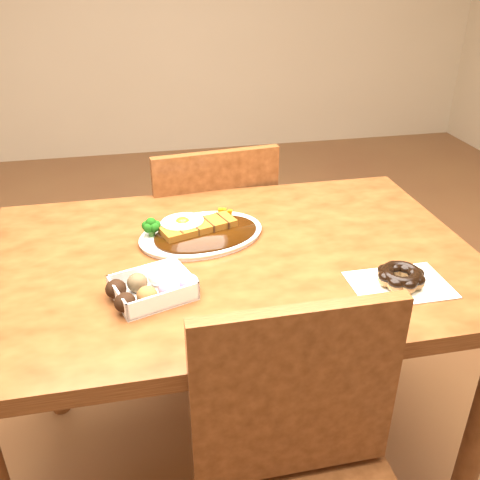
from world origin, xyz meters
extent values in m
plane|color=brown|center=(0.00, 0.00, 0.00)|extent=(6.00, 6.00, 0.00)
cube|color=#47220E|center=(0.00, 0.00, 0.73)|extent=(1.20, 0.80, 0.04)
cylinder|color=#47220E|center=(0.54, -0.34, 0.35)|extent=(0.06, 0.06, 0.71)
cylinder|color=#47220E|center=(-0.54, 0.34, 0.35)|extent=(0.06, 0.06, 0.71)
cylinder|color=#47220E|center=(0.54, 0.34, 0.35)|extent=(0.06, 0.06, 0.71)
cube|color=#47220E|center=(0.01, 0.60, 0.43)|extent=(0.46, 0.46, 0.04)
cylinder|color=#47220E|center=(0.16, 0.79, 0.21)|extent=(0.04, 0.04, 0.41)
cylinder|color=#47220E|center=(-0.17, 0.75, 0.21)|extent=(0.04, 0.04, 0.41)
cylinder|color=#47220E|center=(0.20, 0.45, 0.21)|extent=(0.04, 0.04, 0.41)
cylinder|color=#47220E|center=(-0.14, 0.41, 0.21)|extent=(0.04, 0.04, 0.41)
cube|color=#47220E|center=(0.03, 0.41, 0.67)|extent=(0.40, 0.07, 0.40)
cube|color=#47220E|center=(0.05, -0.41, 0.67)|extent=(0.40, 0.03, 0.40)
ellipsoid|color=white|center=(-0.06, 0.10, 0.76)|extent=(0.37, 0.30, 0.01)
ellipsoid|color=black|center=(-0.05, 0.09, 0.77)|extent=(0.31, 0.25, 0.01)
cube|color=#6B380C|center=(-0.06, 0.10, 0.78)|extent=(0.21, 0.13, 0.02)
ellipsoid|color=white|center=(-0.10, 0.12, 0.79)|extent=(0.13, 0.12, 0.01)
ellipsoid|color=#FFB214|center=(-0.10, 0.12, 0.79)|extent=(0.04, 0.04, 0.02)
cube|color=white|center=(-0.20, -0.14, 0.77)|extent=(0.19, 0.17, 0.04)
ellipsoid|color=black|center=(-0.26, -0.19, 0.78)|extent=(0.04, 0.04, 0.04)
ellipsoid|color=brown|center=(-0.21, -0.18, 0.78)|extent=(0.04, 0.04, 0.04)
ellipsoid|color=pink|center=(-0.16, -0.16, 0.78)|extent=(0.04, 0.04, 0.04)
ellipsoid|color=pink|center=(-0.12, -0.15, 0.78)|extent=(0.04, 0.04, 0.04)
ellipsoid|color=black|center=(-0.27, -0.14, 0.78)|extent=(0.04, 0.04, 0.04)
ellipsoid|color=black|center=(-0.23, -0.12, 0.78)|extent=(0.04, 0.04, 0.04)
ellipsoid|color=beige|center=(-0.18, -0.11, 0.78)|extent=(0.04, 0.04, 0.04)
cube|color=silver|center=(0.34, -0.21, 0.75)|extent=(0.22, 0.15, 0.00)
torus|color=olive|center=(0.34, -0.21, 0.77)|extent=(0.10, 0.10, 0.03)
torus|color=black|center=(0.34, -0.21, 0.78)|extent=(0.09, 0.09, 0.02)
camera|label=1|loc=(-0.21, -1.11, 1.40)|focal=40.00mm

